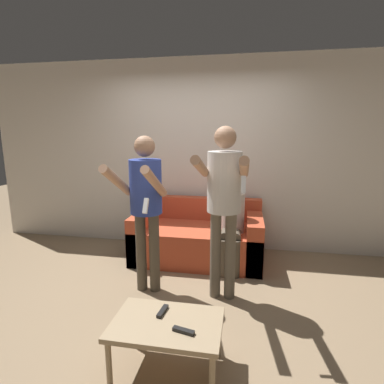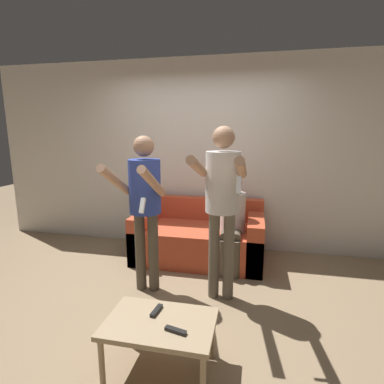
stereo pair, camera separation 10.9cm
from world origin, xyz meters
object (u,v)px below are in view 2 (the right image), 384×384
object	(u,v)px
person_standing_right	(222,194)
remote_near	(176,330)
person_standing_left	(144,197)
person_seated	(232,218)
couch	(199,238)
remote_far	(156,311)
coffee_table	(160,327)

from	to	relation	value
person_standing_right	remote_near	bearing A→B (deg)	-98.40
person_standing_left	person_standing_right	bearing A→B (deg)	-0.06
person_seated	remote_near	bearing A→B (deg)	-96.60
couch	person_standing_left	size ratio (longest dim) A/B	1.01
couch	remote_near	bearing A→B (deg)	-83.69
person_standing_left	person_standing_right	distance (m)	0.80
person_standing_right	remote_far	bearing A→B (deg)	-110.96
person_standing_left	person_standing_right	world-z (taller)	person_standing_right
couch	person_seated	world-z (taller)	person_seated
couch	coffee_table	distance (m)	2.00
couch	remote_near	distance (m)	2.10
person_seated	coffee_table	xyz separation A→B (m)	(-0.35, -1.78, -0.31)
person_standing_left	remote_near	world-z (taller)	person_standing_left
remote_far	couch	bearing A→B (deg)	91.09
person_standing_left	remote_far	xyz separation A→B (m)	(0.43, -0.95, -0.63)
couch	remote_near	world-z (taller)	couch
couch	person_standing_right	xyz separation A→B (m)	(0.40, -0.95, 0.82)
person_seated	remote_near	world-z (taller)	person_seated
person_standing_right	person_seated	xyz separation A→B (m)	(0.05, 0.74, -0.45)
person_standing_left	person_standing_right	size ratio (longest dim) A/B	0.95
person_standing_left	remote_far	bearing A→B (deg)	-65.37
person_standing_left	coffee_table	xyz separation A→B (m)	(0.49, -1.04, -0.69)
person_standing_right	remote_far	world-z (taller)	person_standing_right
remote_far	person_standing_left	bearing A→B (deg)	114.63
remote_far	coffee_table	bearing A→B (deg)	-59.24
couch	person_standing_right	bearing A→B (deg)	-67.37
couch	remote_near	size ratio (longest dim) A/B	10.85
remote_near	remote_far	world-z (taller)	same
person_seated	remote_far	bearing A→B (deg)	-103.72
couch	person_standing_left	xyz separation A→B (m)	(-0.40, -0.95, 0.76)
person_standing_left	remote_near	bearing A→B (deg)	-60.99
remote_near	remote_far	distance (m)	0.27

